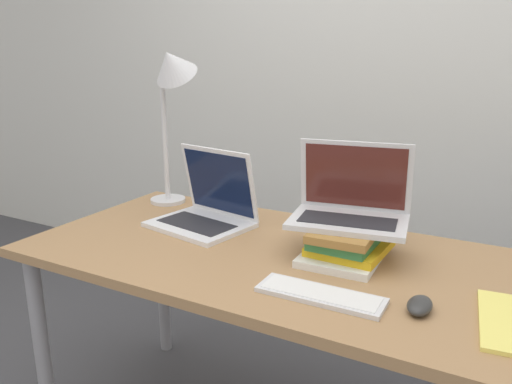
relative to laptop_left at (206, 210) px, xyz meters
name	(u,v)px	position (x,y,z in m)	size (l,w,h in m)	color
wall_back	(395,44)	(0.34, 1.13, 0.57)	(8.00, 0.05, 2.70)	silver
desk	(280,276)	(0.34, -0.11, -0.13)	(1.57, 0.75, 0.72)	#9E754C
laptop_left	(206,210)	(0.00, 0.00, 0.00)	(0.36, 0.31, 0.26)	silver
book_stack	(347,243)	(0.53, -0.05, -0.01)	(0.23, 0.28, 0.10)	white
laptop_on_books	(350,206)	(0.52, 0.00, 0.09)	(0.37, 0.27, 0.23)	silver
wireless_keyboard	(320,295)	(0.55, -0.32, -0.05)	(0.32, 0.10, 0.01)	silver
mouse	(420,305)	(0.78, -0.28, -0.04)	(0.06, 0.10, 0.03)	#2D2D2D
desk_lamp	(171,83)	(-0.23, 0.13, 0.42)	(0.23, 0.20, 0.63)	silver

